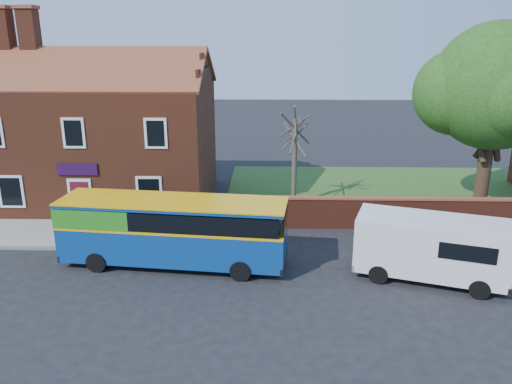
{
  "coord_description": "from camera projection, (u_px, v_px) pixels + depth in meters",
  "views": [
    {
      "loc": [
        2.45,
        -16.14,
        9.04
      ],
      "look_at": [
        1.9,
        5.0,
        2.45
      ],
      "focal_mm": 35.0,
      "sensor_mm": 36.0,
      "label": 1
    }
  ],
  "objects": [
    {
      "name": "ground",
      "position": [
        200.0,
        296.0,
        18.16
      ],
      "size": [
        120.0,
        120.0,
        0.0
      ],
      "primitive_type": "plane",
      "color": "black",
      "rests_on": "ground"
    },
    {
      "name": "pavement",
      "position": [
        70.0,
        234.0,
        23.8
      ],
      "size": [
        18.0,
        3.5,
        0.12
      ],
      "primitive_type": "cube",
      "color": "gray",
      "rests_on": "ground"
    },
    {
      "name": "kerb",
      "position": [
        55.0,
        248.0,
        22.13
      ],
      "size": [
        18.0,
        0.15,
        0.14
      ],
      "primitive_type": "cube",
      "color": "slate",
      "rests_on": "ground"
    },
    {
      "name": "grass_strip",
      "position": [
        442.0,
        192.0,
        30.24
      ],
      "size": [
        26.0,
        12.0,
        0.04
      ],
      "primitive_type": "cube",
      "color": "#426B28",
      "rests_on": "ground"
    },
    {
      "name": "shop_building",
      "position": [
        102.0,
        141.0,
        28.29
      ],
      "size": [
        12.3,
        8.13,
        10.5
      ],
      "color": "brown",
      "rests_on": "ground"
    },
    {
      "name": "boundary_wall",
      "position": [
        485.0,
        214.0,
        24.27
      ],
      "size": [
        22.0,
        0.38,
        1.6
      ],
      "color": "maroon",
      "rests_on": "ground"
    },
    {
      "name": "bus",
      "position": [
        167.0,
        228.0,
        20.31
      ],
      "size": [
        9.37,
        3.3,
        2.8
      ],
      "rotation": [
        0.0,
        0.0,
        -0.11
      ],
      "color": "navy",
      "rests_on": "ground"
    },
    {
      "name": "van_near",
      "position": [
        431.0,
        246.0,
        19.12
      ],
      "size": [
        5.99,
        3.84,
        2.45
      ],
      "rotation": [
        0.0,
        0.0,
        -0.31
      ],
      "color": "white",
      "rests_on": "ground"
    },
    {
      "name": "large_tree",
      "position": [
        495.0,
        90.0,
        25.25
      ],
      "size": [
        8.09,
        6.4,
        9.87
      ],
      "color": "black",
      "rests_on": "ground"
    },
    {
      "name": "bare_tree",
      "position": [
        295.0,
        158.0,
        27.33
      ],
      "size": [
        1.98,
        2.36,
        5.28
      ],
      "color": "#4C4238",
      "rests_on": "ground"
    }
  ]
}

